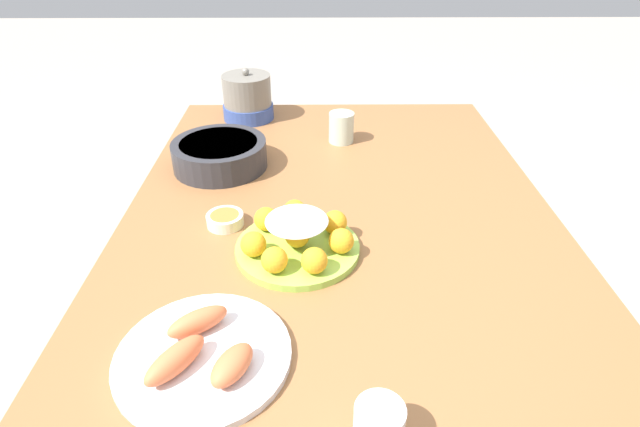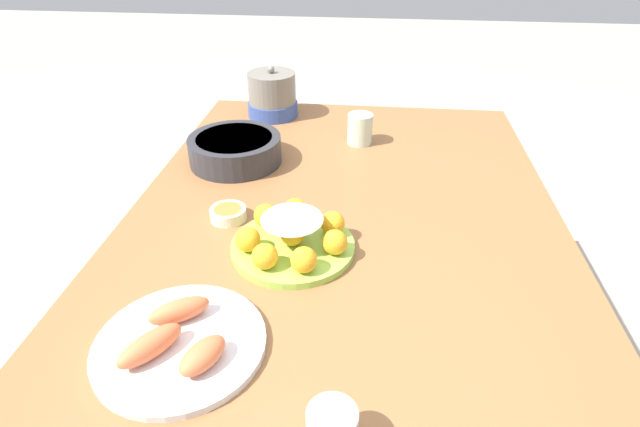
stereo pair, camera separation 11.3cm
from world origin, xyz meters
TOP-DOWN VIEW (x-y plane):
  - ground_plane at (0.00, 0.00)m, footprint 12.00×12.00m
  - dining_table at (0.00, 0.00)m, footprint 1.44×1.04m
  - cake_plate at (-0.18, 0.10)m, footprint 0.27×0.27m
  - serving_bowl at (0.22, 0.33)m, footprint 0.26×0.26m
  - sauce_bowl at (-0.07, 0.27)m, footprint 0.09×0.09m
  - seafood_platter at (-0.47, 0.24)m, footprint 0.29×0.29m
  - cup_far at (0.39, -0.02)m, footprint 0.08×0.08m
  - warming_pot at (0.59, 0.29)m, footprint 0.17×0.17m

SIDE VIEW (x-z plane):
  - ground_plane at x=0.00m, z-range 0.00..0.00m
  - dining_table at x=0.00m, z-range 0.28..1.01m
  - sauce_bowl at x=-0.07m, z-range 0.73..0.76m
  - seafood_platter at x=-0.47m, z-range 0.72..0.77m
  - cake_plate at x=-0.18m, z-range 0.72..0.81m
  - serving_bowl at x=0.22m, z-range 0.73..0.81m
  - cup_far at x=0.39m, z-range 0.73..0.82m
  - warming_pot at x=0.59m, z-range 0.72..0.89m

